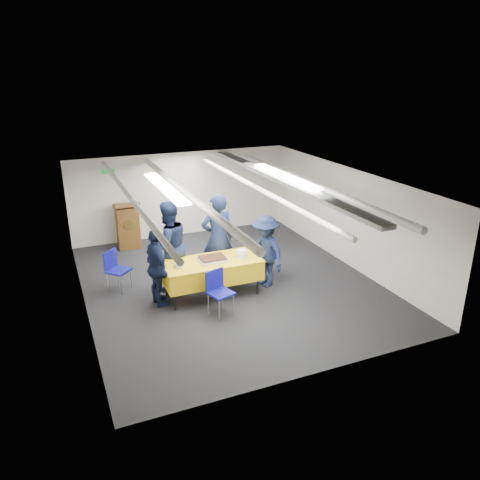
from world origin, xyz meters
name	(u,v)px	position (x,y,z in m)	size (l,w,h in m)	color
ground	(229,283)	(0.00, 0.00, 0.00)	(7.00, 7.00, 0.00)	black
room_shell	(225,198)	(0.09, 0.41, 1.81)	(6.00, 7.00, 2.30)	silver
serving_table	(212,270)	(-0.53, -0.39, 0.56)	(2.00, 0.90, 0.77)	black
sheet_cake	(212,259)	(-0.52, -0.41, 0.81)	(0.53, 0.42, 0.09)	white
plate_stack_left	(179,263)	(-1.22, -0.44, 0.85)	(0.21, 0.21, 0.17)	white
plate_stack_right	(242,254)	(0.11, -0.44, 0.84)	(0.23, 0.23, 0.16)	white
podium	(128,225)	(-1.60, 3.05, 0.61)	(0.62, 0.53, 1.25)	brown
chair_near	(218,288)	(-0.67, -1.13, 0.53)	(0.52, 0.52, 0.87)	gray
chair_right	(267,252)	(0.98, 0.11, 0.53)	(0.42, 0.42, 0.87)	gray
chair_left	(115,266)	(-2.31, 0.65, 0.53)	(0.59, 0.59, 0.87)	gray
sailor_a	(218,238)	(-0.14, 0.28, 0.98)	(0.71, 0.47, 1.96)	black
sailor_b	(168,246)	(-1.24, 0.27, 0.96)	(0.93, 0.73, 1.92)	black
sailor_c	(157,268)	(-1.63, -0.36, 0.80)	(0.93, 0.39, 1.59)	black
sailor_d	(265,251)	(0.68, -0.37, 0.78)	(1.01, 0.58, 1.57)	black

